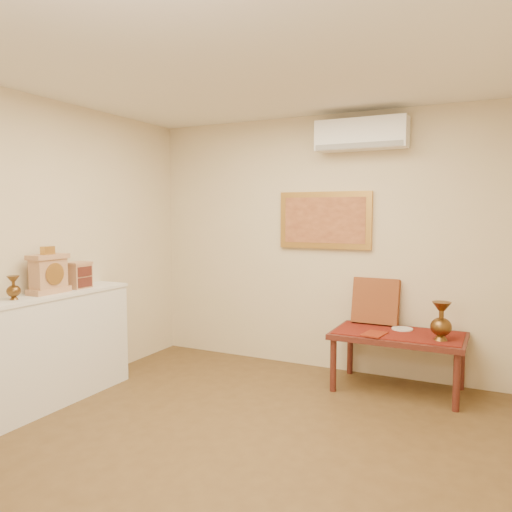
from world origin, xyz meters
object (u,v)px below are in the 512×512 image
Objects in this scene: display_ledge at (31,355)px; wooden_chest at (79,275)px; brass_urn_tall at (441,317)px; low_table at (398,340)px; mantel_clock at (49,273)px.

wooden_chest reaches higher than display_ledge.
brass_urn_tall reaches higher than low_table.
mantel_clock reaches higher than wooden_chest.
display_ledge is 8.28× the size of wooden_chest.
mantel_clock reaches higher than display_ledge.
display_ledge reaches higher than brass_urn_tall.
brass_urn_tall is 1.02× the size of mantel_clock.
low_table is (-0.39, 0.12, -0.28)m from brass_urn_tall.
mantel_clock reaches higher than low_table.
display_ledge is at bearing -90.59° from wooden_chest.
wooden_chest is (0.01, 0.55, 0.61)m from display_ledge.
brass_urn_tall is at bearing -17.29° from low_table.
low_table is at bearing 162.71° from brass_urn_tall.
wooden_chest is (0.01, 0.34, -0.05)m from mantel_clock.
low_table is (2.68, 1.67, -0.67)m from mantel_clock.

